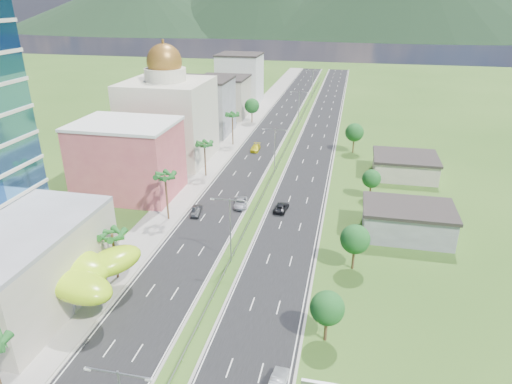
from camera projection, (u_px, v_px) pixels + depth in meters
The scene contains 33 objects.
ground at pixel (213, 299), 63.91m from camera, with size 500.00×500.00×0.00m, color #2D5119.
road_left at pixel (273, 128), 146.10m from camera, with size 11.00×260.00×0.04m, color black.
road_right at pixel (320, 130), 143.21m from camera, with size 11.00×260.00×0.04m, color black.
sidewalk_left at pixel (244, 126), 147.90m from camera, with size 7.00×260.00×0.12m, color gray.
median_guardrail at pixel (288, 144), 128.26m from camera, with size 0.10×216.06×0.76m.
streetlight_median_b at pixel (230, 224), 70.20m from camera, with size 6.04×0.25×11.00m.
streetlight_median_c at pixel (275, 146), 106.09m from camera, with size 6.04×0.25×11.00m.
streetlight_median_d at pixel (299, 105), 146.47m from camera, with size 6.04×0.25×11.00m.
streetlight_median_e at pixel (313, 81), 186.84m from camera, with size 6.04×0.25×11.00m.
lime_canopy at pixel (62, 267), 62.18m from camera, with size 18.00×15.00×7.40m.
pink_shophouse at pixel (128, 160), 95.02m from camera, with size 20.00×15.00×15.00m, color #BC4D56.
domed_building at pixel (169, 116), 114.12m from camera, with size 20.00×20.00×28.70m.
midrise_grey at pixel (204, 107), 137.70m from camera, with size 16.00×15.00×16.00m, color gray.
midrise_beige at pixel (224, 97), 158.03m from camera, with size 16.00×15.00×13.00m, color #A9A28B.
midrise_white at pixel (240, 79), 177.67m from camera, with size 16.00×15.00×18.00m, color silver.
shed_near at pixel (407, 222), 79.97m from camera, with size 15.00×10.00×5.00m, color gray.
shed_far at pixel (404, 167), 106.62m from camera, with size 14.00×12.00×4.40m, color #A9A28B.
palm_tree_b at pixel (112, 237), 65.88m from camera, with size 3.60×3.60×8.10m.
palm_tree_c at pixel (165, 178), 83.25m from camera, with size 3.60×3.60×9.60m.
palm_tree_d at pixel (204, 145), 104.27m from camera, with size 3.60×3.60×8.60m.
palm_tree_e at pixel (232, 116), 126.39m from camera, with size 3.60×3.60×9.40m.
leafy_tree_lfar at pixel (252, 106), 149.91m from camera, with size 4.90×4.90×8.05m.
leafy_tree_ra at pixel (327, 308), 54.46m from camera, with size 4.20×4.20×6.90m.
leafy_tree_rb at pixel (355, 239), 68.97m from camera, with size 4.55×4.55×7.47m.
leafy_tree_rc at pixel (372, 179), 93.84m from camera, with size 3.85×3.85×6.33m.
leafy_tree_rd at pixel (354, 132), 121.04m from camera, with size 4.90×4.90×8.05m.
mountain_ridge at pixel (402, 37), 456.13m from camera, with size 860.00×140.00×90.00m, color black, non-canonical shape.
car_dark_left at pixel (197, 211), 88.18m from camera, with size 1.56×4.47×1.47m, color black.
car_silver_mid_left at pixel (241, 203), 91.51m from camera, with size 2.51×5.45×1.52m, color #96979D.
car_yellow_far_left at pixel (255, 148), 124.24m from camera, with size 2.21×5.43×1.58m, color gold.
car_silver_right at pixel (278, 382), 49.09m from camera, with size 1.64×4.70×1.55m, color #AAAEB2.
car_dark_far_right at pixel (281, 207), 89.73m from camera, with size 2.33×5.05×1.40m, color black.
motorcycle at pixel (86, 343), 54.99m from camera, with size 0.51×1.68×1.07m, color black.
Camera 1 is at (16.96, -50.24, 39.18)m, focal length 32.00 mm.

